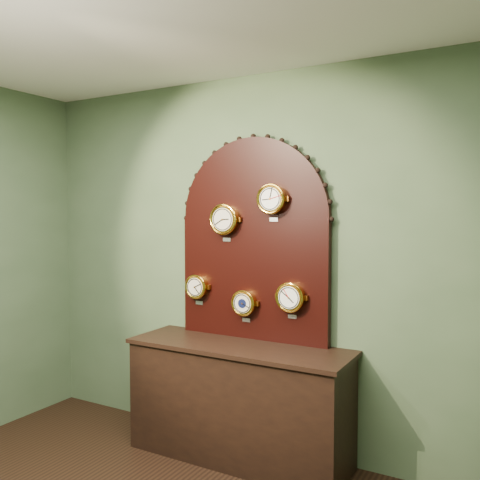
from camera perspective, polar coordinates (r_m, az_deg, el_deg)
The scene contains 8 objects.
wall_back at distance 3.89m, azimuth 1.80°, elevation -2.47°, with size 4.00×4.00×0.00m, color #495F41.
shop_counter at distance 3.89m, azimuth -0.15°, elevation -17.65°, with size 1.60×0.50×0.80m, color black.
display_board at distance 3.83m, azimuth 1.46°, elevation 0.83°, with size 1.26×0.06×1.53m.
roman_clock at distance 3.87m, azimuth -1.72°, elevation 2.29°, with size 0.24×0.08×0.29m.
arabic_clock at distance 3.69m, azimuth 3.54°, elevation 4.55°, with size 0.22×0.08×0.27m.
hygrometer at distance 4.05m, azimuth -4.78°, elevation -5.16°, with size 0.19×0.08×0.24m.
barometer at distance 3.85m, azimuth 0.48°, elevation -6.98°, with size 0.19×0.08×0.25m.
tide_clock at distance 3.67m, azimuth 5.62°, elevation -6.32°, with size 0.22×0.08×0.27m.
Camera 1 is at (1.79, -0.93, 1.78)m, focal length 38.52 mm.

